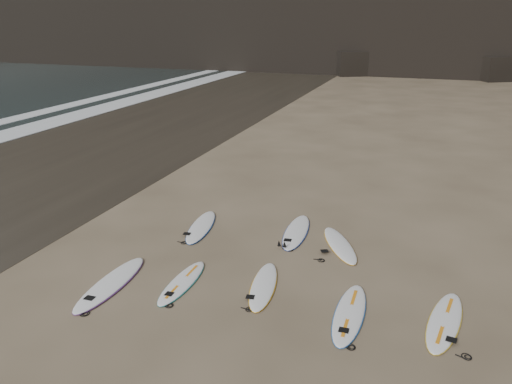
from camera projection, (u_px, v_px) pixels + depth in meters
ground at (288, 291)px, 11.63m from camera, size 240.00×240.00×0.00m
wet_sand at (90, 145)px, 24.57m from camera, size 12.00×200.00×0.01m
foam_near at (2, 136)px, 26.28m from camera, size 2.20×200.00×0.05m
surfboard_0 at (111, 283)px, 11.86m from camera, size 0.74×2.79×0.10m
surfboard_1 at (182, 282)px, 11.92m from camera, size 0.56×2.24×0.08m
surfboard_2 at (263, 285)px, 11.78m from camera, size 0.92×2.36×0.08m
surfboard_3 at (350, 313)px, 10.67m from camera, size 0.62×2.51×0.09m
surfboard_4 at (445, 321)px, 10.40m from camera, size 0.99×2.55×0.09m
surfboard_5 at (201, 226)px, 15.05m from camera, size 1.05×2.59×0.09m
surfboard_6 at (296, 231)px, 14.69m from camera, size 0.83×2.65×0.09m
surfboard_7 at (340, 245)px, 13.86m from camera, size 1.61×2.42×0.09m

